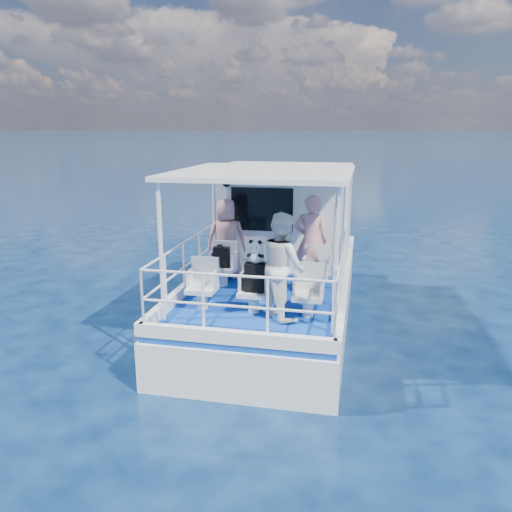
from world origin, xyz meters
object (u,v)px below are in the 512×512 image
Objects in this scene: passenger_stbd_aft at (282,266)px; panda at (255,252)px; backpack_center at (255,277)px; passenger_port_fwd at (227,239)px.

panda is at bearing 43.42° from passenger_stbd_aft.
backpack_center is at bearing 45.77° from passenger_stbd_aft.
passenger_stbd_aft is at bearing -6.61° from backpack_center.
passenger_port_fwd is at bearing 118.25° from panda.
panda is at bearing 98.57° from passenger_port_fwd.
passenger_stbd_aft is (1.45, -1.92, 0.05)m from passenger_port_fwd.
passenger_port_fwd is at bearing -0.66° from passenger_stbd_aft.
passenger_stbd_aft reaches higher than panda.
passenger_port_fwd is 0.95× the size of passenger_stbd_aft.
panda is (0.00, 0.02, 0.43)m from backpack_center.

